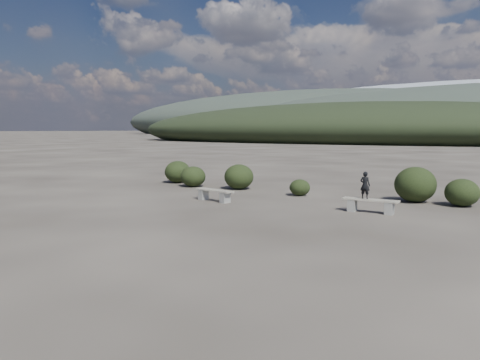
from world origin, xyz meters
The scene contains 10 objects.
ground centered at (0.00, 0.00, 0.00)m, with size 1200.00×1200.00×0.00m, color #2A2621.
bench_left centered at (-1.88, 4.90, 0.28)m, with size 1.91×0.77×0.47m.
bench_right centered at (4.20, 5.52, 0.29)m, with size 1.91×0.43×0.48m.
seated_person centered at (4.00, 5.51, 0.95)m, with size 0.35×0.23×0.95m, color black.
shrub_a centered at (-5.43, 8.26, 0.51)m, with size 1.25×1.25×1.02m, color black.
shrub_b centered at (-2.98, 8.63, 0.60)m, with size 1.40×1.40×1.20m, color black.
shrub_c centered at (0.42, 8.10, 0.36)m, with size 0.89×0.89×0.71m, color black.
shrub_d centered at (5.04, 8.81, 0.70)m, with size 1.60×1.60×1.40m, color black.
shrub_e centered at (6.74, 8.63, 0.52)m, with size 1.24×1.24×1.03m, color black.
shrub_f centered at (-7.19, 9.25, 0.59)m, with size 1.39×1.39×1.18m, color black.
Camera 1 is at (8.56, -10.39, 2.87)m, focal length 35.00 mm.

